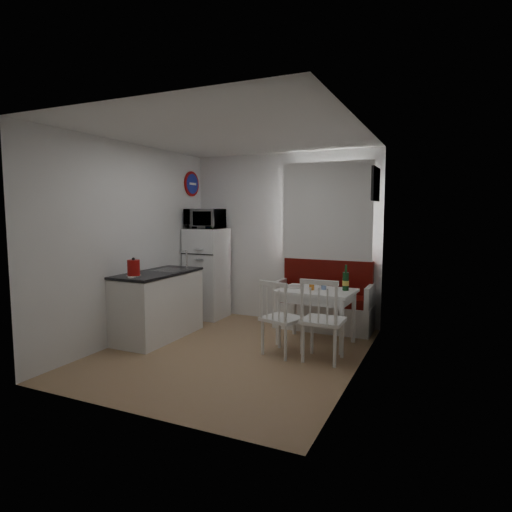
{
  "coord_description": "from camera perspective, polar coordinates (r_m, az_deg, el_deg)",
  "views": [
    {
      "loc": [
        2.36,
        -4.47,
        1.71
      ],
      "look_at": [
        0.1,
        0.5,
        1.14
      ],
      "focal_mm": 30.0,
      "sensor_mm": 36.0,
      "label": 1
    }
  ],
  "objects": [
    {
      "name": "floor",
      "position": [
        5.34,
        -3.24,
        -12.71
      ],
      "size": [
        3.0,
        3.5,
        0.02
      ],
      "primitive_type": "cube",
      "color": "tan",
      "rests_on": "ground"
    },
    {
      "name": "ceiling",
      "position": [
        5.13,
        -3.42,
        15.94
      ],
      "size": [
        3.0,
        3.5,
        0.02
      ],
      "primitive_type": "cube",
      "color": "white",
      "rests_on": "wall_back"
    },
    {
      "name": "wall_back",
      "position": [
        6.67,
        3.7,
        2.44
      ],
      "size": [
        3.0,
        0.02,
        2.6
      ],
      "primitive_type": "cube",
      "color": "white",
      "rests_on": "floor"
    },
    {
      "name": "wall_front",
      "position": [
        3.63,
        -16.31,
        -0.77
      ],
      "size": [
        3.0,
        0.02,
        2.6
      ],
      "primitive_type": "cube",
      "color": "white",
      "rests_on": "floor"
    },
    {
      "name": "wall_left",
      "position": [
        5.92,
        -16.28,
        1.77
      ],
      "size": [
        0.02,
        3.5,
        2.6
      ],
      "primitive_type": "cube",
      "color": "white",
      "rests_on": "floor"
    },
    {
      "name": "wall_right",
      "position": [
        4.57,
        13.54,
        0.66
      ],
      "size": [
        0.02,
        3.5,
        2.6
      ],
      "primitive_type": "cube",
      "color": "white",
      "rests_on": "floor"
    },
    {
      "name": "window",
      "position": [
        6.41,
        9.51,
        5.14
      ],
      "size": [
        1.22,
        0.06,
        1.47
      ],
      "primitive_type": "cube",
      "color": "white",
      "rests_on": "wall_back"
    },
    {
      "name": "curtain",
      "position": [
        6.34,
        9.35,
        5.58
      ],
      "size": [
        1.35,
        0.02,
        1.5
      ],
      "primitive_type": "cube",
      "color": "white",
      "rests_on": "wall_back"
    },
    {
      "name": "kitchen_counter",
      "position": [
        5.97,
        -12.86,
        -6.3
      ],
      "size": [
        0.62,
        1.32,
        1.16
      ],
      "color": "white",
      "rests_on": "floor"
    },
    {
      "name": "wall_sign",
      "position": [
        7.07,
        -8.51,
        9.49
      ],
      "size": [
        0.03,
        0.4,
        0.4
      ],
      "primitive_type": "cylinder",
      "rotation": [
        0.0,
        1.57,
        0.0
      ],
      "color": "#1B29A5",
      "rests_on": "wall_left"
    },
    {
      "name": "picture_frame",
      "position": [
        5.65,
        15.63,
        9.21
      ],
      "size": [
        0.04,
        0.52,
        0.42
      ],
      "primitive_type": "cube",
      "color": "black",
      "rests_on": "wall_right"
    },
    {
      "name": "bench",
      "position": [
        6.36,
        9.06,
        -6.63
      ],
      "size": [
        1.39,
        0.54,
        1.0
      ],
      "color": "white",
      "rests_on": "floor"
    },
    {
      "name": "dining_table",
      "position": [
        5.57,
        8.07,
        -5.27
      ],
      "size": [
        0.98,
        0.71,
        0.71
      ],
      "rotation": [
        0.0,
        0.0,
        -0.06
      ],
      "color": "white",
      "rests_on": "floor"
    },
    {
      "name": "chair_left",
      "position": [
        5.05,
        3.16,
        -7.22
      ],
      "size": [
        0.52,
        0.51,
        0.48
      ],
      "rotation": [
        0.0,
        0.0,
        -0.29
      ],
      "color": "white",
      "rests_on": "floor"
    },
    {
      "name": "chair_right",
      "position": [
        4.88,
        8.66,
        -7.29
      ],
      "size": [
        0.46,
        0.43,
        0.52
      ],
      "rotation": [
        0.0,
        0.0,
        -0.01
      ],
      "color": "white",
      "rests_on": "floor"
    },
    {
      "name": "fridge",
      "position": [
        6.93,
        -6.54,
        -2.29
      ],
      "size": [
        0.57,
        0.57,
        1.44
      ],
      "primitive_type": "cube",
      "color": "white",
      "rests_on": "floor"
    },
    {
      "name": "microwave",
      "position": [
        6.82,
        -6.85,
        4.94
      ],
      "size": [
        0.57,
        0.38,
        0.31
      ],
      "primitive_type": "imported",
      "color": "white",
      "rests_on": "fridge"
    },
    {
      "name": "kettle",
      "position": [
        5.44,
        -16.01,
        -1.55
      ],
      "size": [
        0.18,
        0.18,
        0.24
      ],
      "primitive_type": "cylinder",
      "color": "#A70F0D",
      "rests_on": "kitchen_counter"
    },
    {
      "name": "wine_bottle",
      "position": [
        5.54,
        11.88,
        -2.85
      ],
      "size": [
        0.08,
        0.08,
        0.33
      ],
      "primitive_type": null,
      "color": "#143F1B",
      "rests_on": "dining_table"
    },
    {
      "name": "drinking_glass_orange",
      "position": [
        5.51,
        7.44,
        -3.96
      ],
      "size": [
        0.07,
        0.07,
        0.11
      ],
      "primitive_type": "cylinder",
      "color": "orange",
      "rests_on": "dining_table"
    },
    {
      "name": "drinking_glass_blue",
      "position": [
        5.57,
        9.03,
        -3.89
      ],
      "size": [
        0.06,
        0.06,
        0.11
      ],
      "primitive_type": "cylinder",
      "color": "#7F9ED8",
      "rests_on": "dining_table"
    },
    {
      "name": "plate",
      "position": [
        5.66,
        5.22,
        -4.14
      ],
      "size": [
        0.23,
        0.23,
        0.02
      ],
      "primitive_type": "cylinder",
      "color": "white",
      "rests_on": "dining_table"
    }
  ]
}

